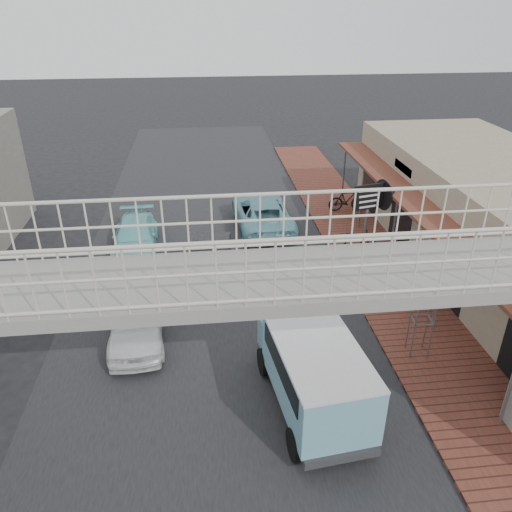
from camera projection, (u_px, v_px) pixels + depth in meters
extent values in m
plane|color=black|center=(217.00, 366.00, 14.38)|extent=(120.00, 120.00, 0.00)
cube|color=black|center=(217.00, 366.00, 14.38)|extent=(10.00, 60.00, 0.01)
cube|color=brown|center=(397.00, 296.00, 17.64)|extent=(3.00, 40.00, 0.10)
cube|color=brown|center=(430.00, 210.00, 17.33)|extent=(1.80, 18.00, 0.12)
cube|color=silver|center=(404.00, 168.00, 20.27)|extent=(0.08, 2.60, 0.90)
cube|color=#B21914|center=(487.00, 235.00, 14.54)|extent=(0.08, 2.20, 0.80)
cube|color=gray|center=(216.00, 283.00, 8.49)|extent=(14.00, 2.00, 0.24)
cube|color=beige|center=(212.00, 225.00, 9.02)|extent=(14.00, 0.08, 1.10)
cube|color=beige|center=(216.00, 277.00, 7.35)|extent=(14.00, 0.08, 1.10)
imported|color=white|center=(137.00, 318.00, 15.32)|extent=(1.83, 4.12, 1.38)
imported|color=black|center=(210.00, 261.00, 18.68)|extent=(1.80, 4.23, 1.36)
imported|color=#69A9B7|center=(262.00, 213.00, 22.75)|extent=(2.59, 5.26, 1.43)
imported|color=#76CDCD|center=(135.00, 236.00, 20.74)|extent=(1.92, 4.36, 1.24)
cylinder|color=black|center=(264.00, 362.00, 13.96)|extent=(0.35, 0.80, 0.78)
cylinder|color=black|center=(323.00, 353.00, 14.30)|extent=(0.35, 0.80, 0.78)
cylinder|color=black|center=(296.00, 444.00, 11.37)|extent=(0.35, 0.80, 0.78)
cylinder|color=black|center=(366.00, 431.00, 11.72)|extent=(0.35, 0.80, 0.78)
cube|color=#76B5CC|center=(317.00, 374.00, 12.13)|extent=(2.28, 3.74, 1.50)
cube|color=#76B5CC|center=(293.00, 334.00, 14.02)|extent=(1.90, 1.20, 1.00)
cube|color=black|center=(318.00, 361.00, 11.94)|extent=(2.25, 3.08, 0.55)
cube|color=silver|center=(319.00, 348.00, 11.77)|extent=(2.30, 3.74, 0.07)
imported|color=black|center=(354.00, 238.00, 20.75)|extent=(1.87, 0.90, 0.94)
imported|color=black|center=(347.00, 200.00, 24.41)|extent=(1.88, 0.58, 1.12)
cylinder|color=#59595B|center=(410.00, 318.00, 14.52)|extent=(0.04, 0.04, 2.13)
cylinder|color=#59595B|center=(428.00, 318.00, 14.52)|extent=(0.04, 0.04, 2.13)
cylinder|color=#59595B|center=(415.00, 328.00, 14.07)|extent=(0.04, 0.04, 2.13)
cylinder|color=#59595B|center=(433.00, 328.00, 14.07)|extent=(0.04, 0.04, 2.13)
cylinder|color=silver|center=(429.00, 280.00, 13.64)|extent=(0.71, 0.33, 0.69)
cylinder|color=beige|center=(431.00, 282.00, 13.53)|extent=(0.61, 0.09, 0.61)
cylinder|color=beige|center=(428.00, 278.00, 13.76)|extent=(0.61, 0.09, 0.61)
cylinder|color=#59595B|center=(366.00, 224.00, 19.25)|extent=(0.11, 0.11, 3.15)
cube|color=black|center=(369.00, 197.00, 18.70)|extent=(1.28, 0.38, 0.98)
cone|color=black|center=(390.00, 194.00, 18.98)|extent=(0.92, 1.32, 1.19)
cube|color=white|center=(368.00, 199.00, 18.68)|extent=(0.85, 0.22, 0.65)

